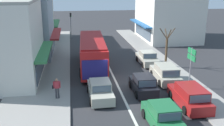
# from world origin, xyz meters

# --- Properties ---
(ground_plane) EXTENTS (140.00, 140.00, 0.00)m
(ground_plane) POSITION_xyz_m (0.00, 0.00, 0.00)
(ground_plane) COLOR #2D2D30
(lane_centre_line) EXTENTS (0.20, 28.00, 0.01)m
(lane_centre_line) POSITION_xyz_m (0.00, 4.00, 0.00)
(lane_centre_line) COLOR silver
(lane_centre_line) RESTS_ON ground
(sidewalk_left) EXTENTS (5.20, 44.00, 0.14)m
(sidewalk_left) POSITION_xyz_m (-6.80, 6.00, 0.07)
(sidewalk_left) COLOR gray
(sidewalk_left) RESTS_ON ground
(kerb_right) EXTENTS (2.80, 44.00, 0.12)m
(kerb_right) POSITION_xyz_m (6.20, 6.00, 0.06)
(kerb_right) COLOR gray
(kerb_right) RESTS_ON ground
(shopfront_corner_near) EXTENTS (7.63, 8.85, 7.46)m
(shopfront_corner_near) POSITION_xyz_m (-10.18, 2.26, 3.72)
(shopfront_corner_near) COLOR silver
(shopfront_corner_near) RESTS_ON ground
(shopfront_mid_block) EXTENTS (8.85, 8.76, 8.51)m
(shopfront_mid_block) POSITION_xyz_m (-10.18, 11.35, 4.25)
(shopfront_mid_block) COLOR #84939E
(shopfront_mid_block) RESTS_ON ground
(shopfront_far_end) EXTENTS (7.75, 9.39, 8.00)m
(shopfront_far_end) POSITION_xyz_m (-10.18, 20.78, 3.99)
(shopfront_far_end) COLOR beige
(shopfront_far_end) RESTS_ON ground
(building_right_far) EXTENTS (9.01, 10.99, 8.69)m
(building_right_far) POSITION_xyz_m (11.48, 18.56, 4.34)
(building_right_far) COLOR silver
(building_right_far) RESTS_ON ground
(city_bus) EXTENTS (3.08, 10.95, 3.23)m
(city_bus) POSITION_xyz_m (-1.77, 4.79, 1.88)
(city_bus) COLOR red
(city_bus) RESTS_ON ground
(hatchback_queue_far_back) EXTENTS (1.90, 3.74, 1.54)m
(hatchback_queue_far_back) POSITION_xyz_m (1.57, -7.97, 0.71)
(hatchback_queue_far_back) COLOR #1E6638
(hatchback_queue_far_back) RESTS_ON ground
(hatchback_behind_bus_mid) EXTENTS (1.82, 3.70, 1.54)m
(hatchback_behind_bus_mid) POSITION_xyz_m (1.81, -2.62, 0.71)
(hatchback_behind_bus_mid) COLOR black
(hatchback_behind_bus_mid) RESTS_ON ground
(sedan_adjacent_lane_trail) EXTENTS (1.94, 4.22, 1.47)m
(sedan_adjacent_lane_trail) POSITION_xyz_m (-1.84, -3.16, 0.66)
(sedan_adjacent_lane_trail) COLOR #B7B29E
(sedan_adjacent_lane_trail) RESTS_ON ground
(parked_wagon_kerb_front) EXTENTS (1.96, 4.51, 1.58)m
(parked_wagon_kerb_front) POSITION_xyz_m (4.55, -5.54, 0.75)
(parked_wagon_kerb_front) COLOR maroon
(parked_wagon_kerb_front) RESTS_ON ground
(parked_wagon_kerb_second) EXTENTS (2.05, 4.56, 1.58)m
(parked_wagon_kerb_second) POSITION_xyz_m (4.57, -0.30, 0.75)
(parked_wagon_kerb_second) COLOR #B7B29E
(parked_wagon_kerb_second) RESTS_ON ground
(parked_sedan_kerb_third) EXTENTS (1.91, 4.20, 1.47)m
(parked_sedan_kerb_third) POSITION_xyz_m (4.48, 5.33, 0.66)
(parked_sedan_kerb_third) COLOR #B7B29E
(parked_sedan_kerb_third) RESTS_ON ground
(traffic_light_downstreet) EXTENTS (0.32, 0.24, 4.20)m
(traffic_light_downstreet) POSITION_xyz_m (-3.93, 21.97, 2.85)
(traffic_light_downstreet) COLOR gray
(traffic_light_downstreet) RESTS_ON ground
(directional_road_sign) EXTENTS (0.10, 1.40, 3.60)m
(directional_road_sign) POSITION_xyz_m (6.04, -2.24, 2.70)
(directional_road_sign) COLOR gray
(directional_road_sign) RESTS_ON ground
(street_tree_right) EXTENTS (1.75, 1.77, 4.31)m
(street_tree_right) POSITION_xyz_m (6.11, 3.84, 2.06)
(street_tree_right) COLOR brown
(street_tree_right) RESTS_ON ground
(pedestrian_with_handbag_near) EXTENTS (0.65, 0.25, 1.63)m
(pedestrian_with_handbag_near) POSITION_xyz_m (-5.19, -2.96, 1.07)
(pedestrian_with_handbag_near) COLOR #333338
(pedestrian_with_handbag_near) RESTS_ON sidewalk_left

